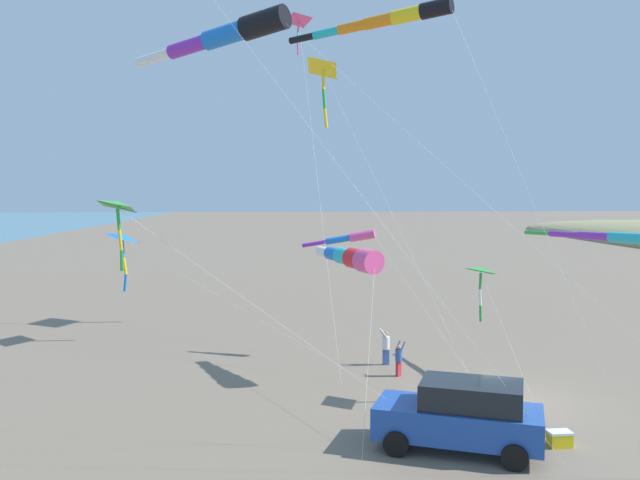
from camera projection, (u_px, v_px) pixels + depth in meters
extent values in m
plane|color=#756654|center=(508.00, 400.00, 21.34)|extent=(600.00, 600.00, 0.00)
cube|color=#1E479E|center=(458.00, 422.00, 17.11)|extent=(4.68, 3.42, 0.84)
cube|color=black|center=(472.00, 395.00, 16.96)|extent=(3.02, 2.53, 0.68)
cylinder|color=black|center=(396.00, 444.00, 16.70)|extent=(0.69, 0.47, 0.66)
cylinder|color=black|center=(409.00, 420.00, 18.46)|extent=(0.69, 0.47, 0.66)
cylinder|color=black|center=(515.00, 457.00, 15.81)|extent=(0.69, 0.47, 0.66)
cylinder|color=black|center=(516.00, 431.00, 17.57)|extent=(0.69, 0.47, 0.66)
cube|color=yellow|center=(559.00, 440.00, 17.36)|extent=(0.60, 0.40, 0.36)
cube|color=white|center=(560.00, 432.00, 17.35)|extent=(0.62, 0.42, 0.06)
cube|color=#B72833|center=(399.00, 369.00, 24.23)|extent=(0.24, 0.22, 0.55)
cylinder|color=#335199|center=(399.00, 356.00, 24.20)|extent=(0.35, 0.35, 0.46)
sphere|color=#A37551|center=(399.00, 347.00, 24.18)|extent=(0.17, 0.17, 0.17)
cylinder|color=#335199|center=(398.00, 345.00, 24.34)|extent=(0.26, 0.23, 0.35)
cylinder|color=#335199|center=(403.00, 346.00, 24.17)|extent=(0.26, 0.23, 0.35)
cube|color=#335199|center=(386.00, 357.00, 25.89)|extent=(0.26, 0.15, 0.63)
cylinder|color=silver|center=(386.00, 343.00, 25.85)|extent=(0.31, 0.31, 0.52)
sphere|color=#A37551|center=(386.00, 334.00, 25.83)|extent=(0.20, 0.20, 0.20)
cylinder|color=silver|center=(384.00, 334.00, 25.67)|extent=(0.32, 0.11, 0.39)
cylinder|color=silver|center=(382.00, 333.00, 25.93)|extent=(0.32, 0.11, 0.39)
pyramid|color=green|center=(481.00, 269.00, 20.93)|extent=(1.14, 1.37, 0.31)
cylinder|color=black|center=(481.00, 271.00, 20.93)|extent=(0.98, 0.38, 0.26)
cylinder|color=green|center=(480.00, 281.00, 20.95)|extent=(0.13, 0.12, 0.53)
cylinder|color=white|center=(480.00, 297.00, 21.00)|extent=(0.15, 0.13, 0.54)
cylinder|color=green|center=(481.00, 313.00, 21.07)|extent=(0.15, 0.15, 0.54)
cylinder|color=white|center=(513.00, 351.00, 19.17)|extent=(0.62, 3.90, 4.24)
cylinder|color=#EF4C93|center=(362.00, 236.00, 27.27)|extent=(1.17, 0.72, 0.56)
cylinder|color=blue|center=(338.00, 240.00, 27.52)|extent=(1.12, 0.62, 0.46)
cylinder|color=purple|center=(314.00, 244.00, 27.76)|extent=(1.07, 0.51, 0.35)
cylinder|color=white|center=(427.00, 312.00, 23.44)|extent=(2.30, 8.06, 5.07)
cylinder|color=black|center=(265.00, 23.00, 23.80)|extent=(2.08, 1.84, 1.12)
cylinder|color=blue|center=(225.00, 35.00, 24.69)|extent=(1.97, 1.69, 0.96)
cylinder|color=purple|center=(189.00, 47.00, 25.59)|extent=(1.86, 1.55, 0.80)
cylinder|color=white|center=(155.00, 58.00, 26.48)|extent=(1.75, 1.40, 0.63)
cylinder|color=white|center=(486.00, 203.00, 22.61)|extent=(13.75, 3.85, 12.97)
cylinder|color=#1EB7C6|center=(629.00, 238.00, 21.61)|extent=(0.63, 1.78, 0.39)
cylinder|color=purple|center=(594.00, 236.00, 23.29)|extent=(0.56, 1.77, 0.33)
cylinder|color=purple|center=(564.00, 234.00, 24.96)|extent=(0.50, 1.76, 0.26)
cylinder|color=green|center=(538.00, 233.00, 26.64)|extent=(0.43, 1.75, 0.20)
pyramid|color=blue|center=(123.00, 236.00, 30.05)|extent=(1.30, 1.86, 0.51)
cylinder|color=black|center=(122.00, 238.00, 30.05)|extent=(1.54, 0.15, 0.44)
cylinder|color=blue|center=(123.00, 249.00, 30.04)|extent=(0.24, 0.27, 0.82)
cylinder|color=yellow|center=(125.00, 266.00, 30.08)|extent=(0.25, 0.21, 0.81)
cylinder|color=blue|center=(125.00, 283.00, 30.15)|extent=(0.21, 0.14, 0.81)
cylinder|color=white|center=(230.00, 302.00, 26.73)|extent=(10.10, 8.09, 4.74)
pyramid|color=green|center=(118.00, 204.00, 16.33)|extent=(1.29, 1.40, 0.36)
cylinder|color=black|center=(117.00, 207.00, 16.33)|extent=(0.85, 0.59, 0.33)
cylinder|color=green|center=(118.00, 219.00, 16.37)|extent=(0.13, 0.16, 0.54)
cylinder|color=yellow|center=(120.00, 240.00, 16.46)|extent=(0.15, 0.17, 0.54)
cylinder|color=green|center=(122.00, 260.00, 16.55)|extent=(0.12, 0.16, 0.54)
cylinder|color=white|center=(287.00, 328.00, 17.18)|extent=(8.53, 0.40, 6.39)
cylinder|color=white|center=(310.00, 128.00, 18.24)|extent=(12.11, 6.72, 17.21)
cylinder|color=#EF4C93|center=(368.00, 261.00, 23.03)|extent=(1.11, 1.09, 0.89)
cylinder|color=red|center=(356.00, 259.00, 23.73)|extent=(1.00, 1.05, 0.77)
cylinder|color=#1EB7C6|center=(345.00, 256.00, 24.43)|extent=(0.89, 1.00, 0.65)
cylinder|color=blue|center=(334.00, 254.00, 25.12)|extent=(0.78, 0.95, 0.53)
cylinder|color=white|center=(324.00, 252.00, 25.82)|extent=(0.67, 0.90, 0.41)
cylinder|color=white|center=(369.00, 349.00, 19.57)|extent=(1.55, 6.42, 4.18)
pyramid|color=yellow|center=(324.00, 66.00, 34.10)|extent=(2.06, 2.54, 0.95)
cylinder|color=black|center=(323.00, 69.00, 34.08)|extent=(1.61, 0.63, 1.03)
cylinder|color=yellow|center=(323.00, 80.00, 34.09)|extent=(0.19, 0.23, 1.00)
cylinder|color=green|center=(324.00, 99.00, 34.19)|extent=(0.29, 0.32, 1.01)
cylinder|color=yellow|center=(326.00, 118.00, 34.34)|extent=(0.30, 0.23, 1.01)
cylinder|color=white|center=(384.00, 197.00, 28.71)|extent=(4.08, 12.14, 13.37)
pyramid|color=#EF4C93|center=(299.00, 19.00, 33.68)|extent=(1.47, 1.38, 0.55)
cylinder|color=black|center=(299.00, 20.00, 33.65)|extent=(0.62, 0.80, 0.60)
cylinder|color=#EF4C93|center=(298.00, 27.00, 33.66)|extent=(0.17, 0.13, 0.58)
cylinder|color=#1EB7C6|center=(298.00, 38.00, 33.69)|extent=(0.10, 0.12, 0.57)
cylinder|color=#EF4C93|center=(298.00, 49.00, 33.77)|extent=(0.15, 0.18, 0.58)
cylinder|color=white|center=(316.00, 169.00, 28.36)|extent=(0.62, 11.77, 15.81)
cylinder|color=black|center=(437.00, 8.00, 15.85)|extent=(0.88, 0.80, 0.45)
cylinder|color=yellow|center=(407.00, 15.00, 16.25)|extent=(0.85, 0.76, 0.40)
cylinder|color=orange|center=(379.00, 21.00, 16.64)|extent=(0.82, 0.73, 0.36)
cylinder|color=orange|center=(352.00, 27.00, 17.04)|extent=(0.80, 0.69, 0.32)
cylinder|color=#1EB7C6|center=(327.00, 33.00, 17.43)|extent=(0.77, 0.65, 0.27)
cylinder|color=black|center=(302.00, 38.00, 17.83)|extent=(0.74, 0.61, 0.23)
cylinder|color=white|center=(549.00, 242.00, 15.49)|extent=(4.46, 1.56, 11.19)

